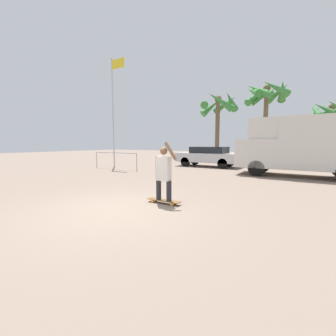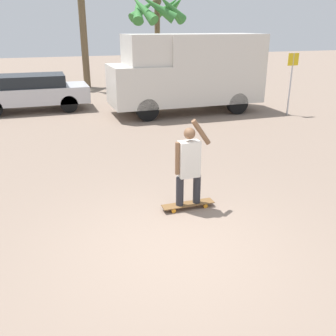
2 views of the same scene
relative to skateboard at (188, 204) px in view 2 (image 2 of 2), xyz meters
The scene contains 7 objects.
ground_plane 1.38m from the skateboard, 121.63° to the right, with size 80.00×80.00×0.00m, color gray.
skateboard is the anchor object (origin of this frame).
person_skateboarder 0.83m from the skateboard, behind, with size 0.67×0.22×1.61m.
camper_van 8.55m from the skateboard, 68.45° to the left, with size 5.82×2.11×2.93m.
parked_car_silver 10.45m from the skateboard, 105.10° to the left, with size 4.43×1.83×1.42m.
palm_tree_near_van 18.54m from the skateboard, 74.74° to the left, with size 3.69×3.72×5.12m.
street_sign 9.05m from the skateboard, 43.22° to the left, with size 0.44×0.06×2.29m.
Camera 2 is at (-1.66, -4.68, 3.21)m, focal length 40.00 mm.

